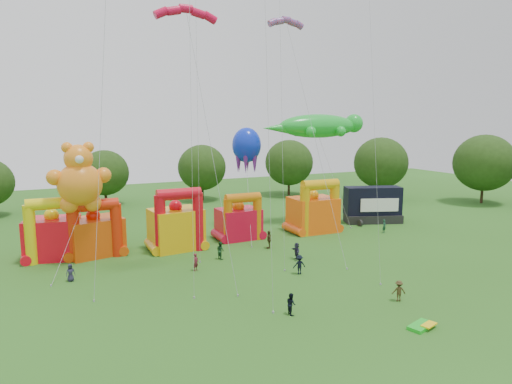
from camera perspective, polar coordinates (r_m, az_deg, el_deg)
name	(u,v)px	position (r m, az deg, el deg)	size (l,w,h in m)	color
ground	(360,348)	(29.85, 12.85, -18.53)	(160.00, 160.00, 0.00)	#285518
tree_ring	(341,248)	(27.35, 10.61, -6.92)	(120.68, 122.75, 12.07)	#352314
bouncy_castle_0	(53,235)	(49.83, -24.05, -4.91)	(5.71, 4.95, 6.35)	red
bouncy_castle_1	(94,233)	(49.51, -19.55, -4.89)	(6.03, 5.26, 6.01)	#D1440B
bouncy_castle_2	(177,226)	(49.44, -9.89, -4.18)	(5.60, 4.70, 6.78)	#E29F0B
bouncy_castle_3	(239,221)	(53.13, -2.11, -3.63)	(4.80, 3.91, 5.56)	red
bouncy_castle_4	(314,212)	(56.87, 7.27, -2.45)	(5.53, 4.47, 6.68)	#FF580D
stage_trailer	(373,205)	(63.70, 14.38, -1.60)	(7.99, 5.15, 4.89)	black
teddy_bear_kite	(74,212)	(45.73, -21.84, -2.37)	(6.17, 8.69, 11.76)	orange
gecko_kite	(325,150)	(61.04, 8.65, 5.25)	(15.23, 7.91, 14.66)	green
octopus_kite	(248,192)	(55.07, -0.95, -0.04)	(5.71, 11.87, 12.91)	#0D27CA
parafoil_kites	(199,131)	(39.40, -7.09, 7.54)	(22.94, 12.46, 28.11)	red
diamond_kites	(258,84)	(40.45, 0.20, 13.29)	(17.72, 20.15, 39.21)	#D04509
folded_kite_bundle	(422,326)	(33.49, 20.03, -15.44)	(2.21, 1.57, 0.31)	green
spectator_0	(70,273)	(42.73, -22.18, -9.32)	(0.75, 0.49, 1.53)	#25233B
spectator_1	(196,262)	(42.67, -7.52, -8.68)	(0.59, 0.39, 1.63)	maroon
spectator_2	(220,250)	(45.88, -4.47, -7.29)	(0.85, 0.66, 1.75)	#193F1F
spectator_3	(299,265)	(41.55, 5.43, -9.02)	(1.15, 0.66, 1.77)	black
spectator_4	(269,239)	(49.41, 1.63, -5.95)	(1.15, 0.48, 1.97)	#41341A
spectator_5	(297,251)	(45.73, 5.09, -7.37)	(1.60, 0.51, 1.72)	#242138
spectator_6	(311,229)	(55.24, 6.90, -4.60)	(0.80, 0.52, 1.64)	#571919
spectator_7	(384,226)	(58.42, 15.75, -4.13)	(0.60, 0.39, 1.64)	#183C2B
spectator_8	(291,304)	(33.41, 4.41, -13.76)	(0.77, 0.60, 1.57)	black
spectator_9	(399,291)	(37.18, 17.42, -11.70)	(1.06, 0.61, 1.63)	#3E3118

